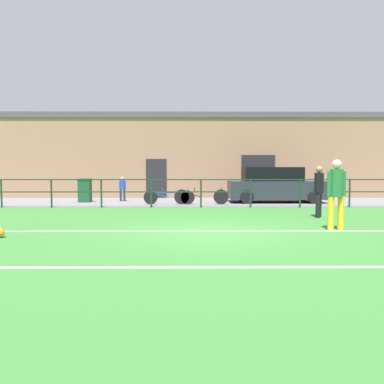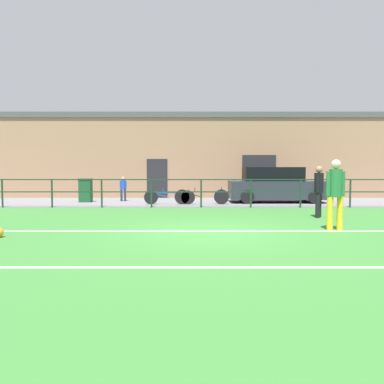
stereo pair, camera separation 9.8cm
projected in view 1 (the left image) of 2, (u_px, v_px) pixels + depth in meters
ground at (209, 233)px, 9.01m from camera, size 60.00×44.00×0.04m
field_line_touchline at (208, 231)px, 9.18m from camera, size 36.00×0.11×0.00m
field_line_hash at (219, 267)px, 5.77m from camera, size 36.00×0.11×0.00m
pavement_strip at (199, 202)px, 17.49m from camera, size 48.00×5.00×0.02m
perimeter_fence at (201, 189)px, 14.95m from camera, size 36.07×0.07×1.15m
clubhouse_facade at (198, 156)px, 21.05m from camera, size 28.00×2.56×4.59m
player_goalkeeper at (319, 188)px, 11.82m from camera, size 0.29×0.40×1.64m
player_striker at (336, 190)px, 9.32m from camera, size 0.48×0.31×1.77m
spectator_child at (122, 187)px, 17.83m from camera, size 0.32×0.21×1.17m
parked_car_red at (275, 186)px, 17.23m from camera, size 4.39×1.81×1.62m
bicycle_parked_0 at (201, 197)px, 16.17m from camera, size 2.36×0.04×0.75m
bicycle_parked_1 at (169, 197)px, 16.16m from camera, size 2.22×0.04×0.71m
trash_bin_0 at (85, 190)px, 17.28m from camera, size 0.58×0.49×1.09m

